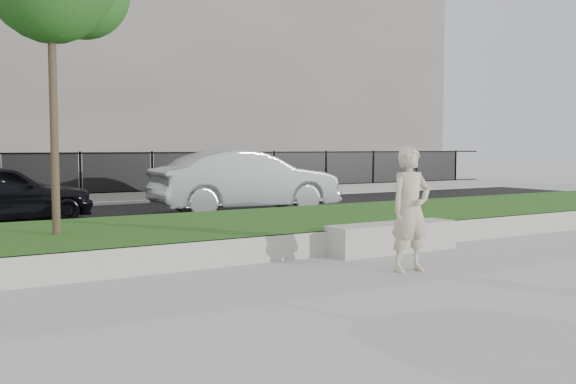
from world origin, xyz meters
TOP-DOWN VIEW (x-y plane):
  - ground at (0.00, 0.00)m, footprint 90.00×90.00m
  - grass_bank at (0.00, 3.00)m, footprint 34.00×4.00m
  - grass_kerb at (0.00, 1.04)m, footprint 34.00×0.08m
  - street at (0.00, 8.50)m, footprint 34.00×7.00m
  - far_pavement at (0.00, 13.00)m, footprint 34.00×3.00m
  - iron_fence at (0.00, 12.00)m, footprint 32.00×0.30m
  - building_facade at (0.00, 20.00)m, footprint 34.00×10.00m
  - stone_bench at (1.84, 0.80)m, footprint 2.35×0.59m
  - man at (0.94, -0.64)m, footprint 0.66×0.46m
  - book at (1.96, 0.63)m, footprint 0.27×0.23m
  - car_dark at (-3.23, 8.28)m, footprint 4.00×1.68m
  - car_silver at (2.62, 7.59)m, footprint 5.00×1.97m

SIDE VIEW (x-z plane):
  - ground at x=0.00m, z-range 0.00..0.00m
  - street at x=0.00m, z-range 0.00..0.04m
  - far_pavement at x=0.00m, z-range 0.00..0.12m
  - grass_bank at x=0.00m, z-range 0.00..0.40m
  - grass_kerb at x=0.00m, z-range 0.00..0.40m
  - stone_bench at x=1.84m, z-range 0.00..0.48m
  - book at x=1.96m, z-range 0.48..0.51m
  - iron_fence at x=0.00m, z-range -0.21..1.29m
  - car_dark at x=-3.23m, z-range 0.04..1.39m
  - car_silver at x=2.62m, z-range 0.04..1.66m
  - man at x=0.94m, z-range 0.00..1.75m
  - building_facade at x=0.00m, z-range 0.00..10.00m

